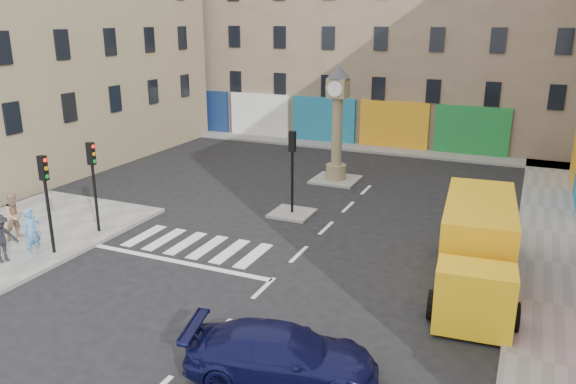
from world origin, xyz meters
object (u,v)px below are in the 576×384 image
Objects in this scene: yellow_van at (477,246)px; pedestrian_blue at (32,232)px; traffic_light_left_far at (93,173)px; clock_pillar at (337,116)px; traffic_light_left_near at (46,189)px; navy_sedan at (281,355)px; pedestrian_dark at (1,238)px; pedestrian_tan at (15,215)px; traffic_light_island at (292,159)px.

pedestrian_blue is (-15.02, -4.46, -0.28)m from yellow_van.
clock_pillar reaches higher than traffic_light_left_far.
traffic_light_left_near is 2.40m from traffic_light_left_far.
pedestrian_dark is at bearing 66.67° from navy_sedan.
clock_pillar reaches higher than pedestrian_blue.
traffic_light_left_far is 1.98× the size of pedestrian_tan.
pedestrian_tan is at bearing 60.04° from navy_sedan.
clock_pillar is at bearing -12.19° from pedestrian_blue.
traffic_light_island reaches higher than pedestrian_tan.
pedestrian_dark reaches higher than navy_sedan.
pedestrian_dark is at bearing -166.05° from yellow_van.
yellow_van is at bearing 15.27° from traffic_light_left_near.
yellow_van is (8.27, -3.82, -1.26)m from traffic_light_island.
traffic_light_left_near is 1.98× the size of pedestrian_tan.
clock_pillar is 3.43× the size of pedestrian_dark.
pedestrian_blue is at bearing -17.49° from pedestrian_dark.
pedestrian_blue is at bearing 62.05° from navy_sedan.
clock_pillar is 1.29× the size of navy_sedan.
traffic_light_left_far is at bearing 4.28° from pedestrian_blue.
traffic_light_left_near is at bearing -169.63° from yellow_van.
pedestrian_tan reaches higher than navy_sedan.
traffic_light_left_near is 2.06× the size of pedestrian_blue.
traffic_light_left_near reaches higher than navy_sedan.
traffic_light_left_near is 1.71m from pedestrian_blue.
pedestrian_blue is (-6.75, -8.29, -1.54)m from traffic_light_island.
yellow_van reaches higher than pedestrian_tan.
traffic_light_left_near reaches higher than pedestrian_blue.
clock_pillar reaches higher than traffic_light_left_near.
traffic_light_left_near is at bearing -29.56° from pedestrian_blue.
clock_pillar reaches higher than traffic_light_island.
pedestrian_tan is (-8.71, -7.28, -1.50)m from traffic_light_island.
yellow_van is at bearing -67.99° from pedestrian_tan.
traffic_light_left_far is 0.61× the size of clock_pillar.
navy_sedan is (4.54, -17.19, -2.86)m from clock_pillar.
pedestrian_blue is at bearing -132.67° from traffic_light_left_near.
clock_pillar is 13.03m from yellow_van.
pedestrian_tan is at bearing 52.70° from pedestrian_dark.
yellow_van is (8.27, -9.82, -2.22)m from clock_pillar.
pedestrian_dark is at bearing 159.80° from pedestrian_blue.
pedestrian_dark is (-7.31, -9.14, -1.55)m from traffic_light_island.
navy_sedan is at bearing -75.19° from clock_pillar.
clock_pillar is at bearing 61.06° from traffic_light_left_far.
traffic_light_left_near is at bearing 59.11° from navy_sedan.
traffic_light_left_far reaches higher than navy_sedan.
traffic_light_island is 0.49× the size of yellow_van.
clock_pillar is 15.99m from pedestrian_blue.
traffic_light_left_near is 0.61× the size of clock_pillar.
navy_sedan is at bearing -67.90° from traffic_light_island.
traffic_light_island is (6.30, 7.80, -0.03)m from traffic_light_left_near.
navy_sedan is at bearing -17.38° from traffic_light_left_near.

